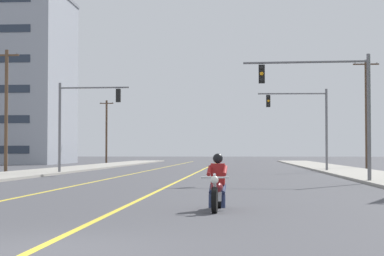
{
  "coord_description": "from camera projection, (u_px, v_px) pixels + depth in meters",
  "views": [
    {
      "loc": [
        3.02,
        -10.19,
        1.5
      ],
      "look_at": [
        0.97,
        18.49,
        2.52
      ],
      "focal_mm": 63.1,
      "sensor_mm": 36.0,
      "label": 1
    }
  ],
  "objects": [
    {
      "name": "utility_pole_left_near",
      "position": [
        6.0,
        108.0,
        50.26
      ],
      "size": [
        1.87,
        0.26,
        9.13
      ],
      "color": "brown",
      "rests_on": "ground"
    },
    {
      "name": "lane_stripe_center",
      "position": [
        202.0,
        170.0,
        55.19
      ],
      "size": [
        0.16,
        100.0,
        0.01
      ],
      "primitive_type": "cube",
      "color": "yellow",
      "rests_on": "ground"
    },
    {
      "name": "traffic_signal_near_left",
      "position": [
        80.0,
        114.0,
        45.72
      ],
      "size": [
        4.86,
        0.37,
        6.2
      ],
      "color": "slate",
      "rests_on": "ground"
    },
    {
      "name": "motorcycle_with_rider",
      "position": [
        217.0,
        187.0,
        17.3
      ],
      "size": [
        0.7,
        2.19,
        1.46
      ],
      "color": "black",
      "rests_on": "ground"
    },
    {
      "name": "utility_pole_left_far",
      "position": [
        106.0,
        130.0,
        88.19
      ],
      "size": [
        1.81,
        0.26,
        8.25
      ],
      "color": "#4C3828",
      "rests_on": "ground"
    },
    {
      "name": "sidewalk_kerb_left",
      "position": [
        54.0,
        171.0,
        50.98
      ],
      "size": [
        4.4,
        110.0,
        0.14
      ],
      "primitive_type": "cube",
      "color": "#9E998E",
      "rests_on": "ground"
    },
    {
      "name": "utility_pole_right_far",
      "position": [
        366.0,
        111.0,
        60.72
      ],
      "size": [
        2.32,
        0.26,
        9.82
      ],
      "color": "#4C3828",
      "rests_on": "ground"
    },
    {
      "name": "sidewalk_kerb_right",
      "position": [
        349.0,
        171.0,
        49.41
      ],
      "size": [
        4.4,
        110.0,
        0.14
      ],
      "primitive_type": "cube",
      "color": "#9E998E",
      "rests_on": "ground"
    },
    {
      "name": "lane_stripe_left",
      "position": [
        152.0,
        170.0,
        55.48
      ],
      "size": [
        0.16,
        100.0,
        0.01
      ],
      "primitive_type": "cube",
      "color": "yellow",
      "rests_on": "ground"
    },
    {
      "name": "traffic_signal_mid_right",
      "position": [
        306.0,
        117.0,
        50.26
      ],
      "size": [
        5.18,
        0.51,
        6.2
      ],
      "color": "slate",
      "rests_on": "ground"
    },
    {
      "name": "traffic_signal_near_right",
      "position": [
        331.0,
        96.0,
        32.45
      ],
      "size": [
        6.08,
        0.48,
        6.2
      ],
      "color": "slate",
      "rests_on": "ground"
    },
    {
      "name": "ground_plane",
      "position": [
        43.0,
        250.0,
        10.32
      ],
      "size": [
        400.0,
        400.0,
        0.0
      ],
      "primitive_type": "plane",
      "color": "#47474C"
    }
  ]
}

